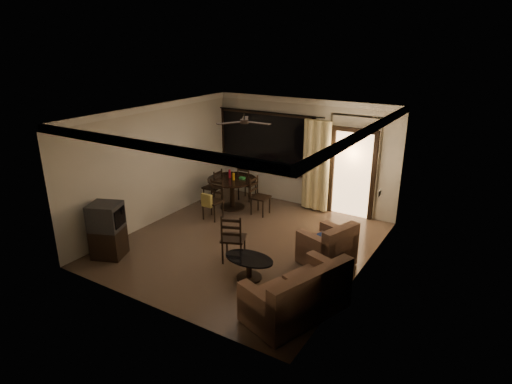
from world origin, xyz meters
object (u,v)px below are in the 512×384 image
Objects in this scene: armchair at (329,248)px; coffee_table at (249,265)px; dining_chair_west at (213,193)px; dining_chair_south at (213,207)px; side_chair at (234,247)px; sofa at (299,297)px; dining_chair_north at (247,190)px; dining_table at (232,185)px; tv_cabinet at (107,230)px; dining_chair_east at (260,203)px.

armchair reaches higher than coffee_table.
dining_chair_west is 1.05m from dining_chair_south.
side_chair reaches higher than coffee_table.
dining_chair_west is at bearing -67.80° from side_chair.
side_chair reaches higher than sofa.
armchair is (3.30, -2.21, 0.08)m from dining_chair_north.
dining_table is at bearing 174.58° from armchair.
tv_cabinet reaches higher than armchair.
dining_chair_west is 1.00× the size of dining_chair_east.
tv_cabinet is at bearing 81.05° from dining_chair_north.
dining_chair_west is at bearing 49.29° from dining_chair_north.
dining_chair_south is 0.99× the size of coffee_table.
coffee_table is (2.87, -2.73, -0.00)m from dining_chair_west.
tv_cabinet is (-1.46, -3.49, 0.29)m from dining_chair_east.
dining_chair_north is (-0.02, 1.57, -0.02)m from dining_chair_south.
dining_chair_west and dining_chair_south have the same top height.
coffee_table is 0.94× the size of side_chair.
coffee_table is (1.42, -2.74, -0.00)m from dining_chair_east.
dining_table reaches higher than dining_chair_south.
side_chair is at bearing -42.78° from dining_chair_south.
dining_table reaches higher than dining_chair_north.
side_chair is at bearing -161.72° from dining_chair_east.
side_chair reaches higher than armchair.
armchair is at bearing -175.09° from side_chair.
coffee_table is at bearing -8.02° from tv_cabinet.
side_chair is at bearing -134.20° from armchair.
tv_cabinet reaches higher than dining_chair_south.
dining_chair_east is 2.47m from side_chair.
dining_table is at bearing 57.21° from tv_cabinet.
dining_chair_west is 5.29m from sofa.
dining_table is 0.90m from dining_chair_east.
side_chair is (2.26, 1.15, -0.27)m from tv_cabinet.
tv_cabinet reaches higher than coffee_table.
side_chair is at bearing -55.01° from dining_table.
sofa is 1.40m from coffee_table.
dining_chair_east is 0.93× the size of side_chair.
dining_chair_south and dining_chair_north have the same top height.
side_chair is at bearing 4.36° from tv_cabinet.
dining_chair_east is 0.87× the size of armchair.
dining_chair_north is (-0.84, 0.70, 0.00)m from dining_chair_east.
dining_table reaches higher than coffee_table.
dining_chair_north is (-0.01, 0.71, -0.34)m from dining_table.
dining_chair_west is 0.94m from dining_chair_north.
side_chair is (2.25, -2.33, 0.02)m from dining_chair_west.
dining_chair_west is 1.00× the size of dining_chair_south.
dining_chair_east is at bearing 90.08° from dining_chair_west.
side_chair is (-1.90, 0.96, -0.05)m from sofa.
dining_table is at bearing 89.91° from dining_chair_south.
coffee_table is at bearing 125.11° from side_chair.
dining_chair_south is (0.01, -0.86, -0.32)m from dining_table.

